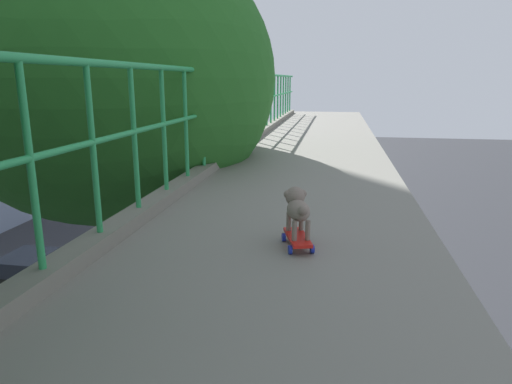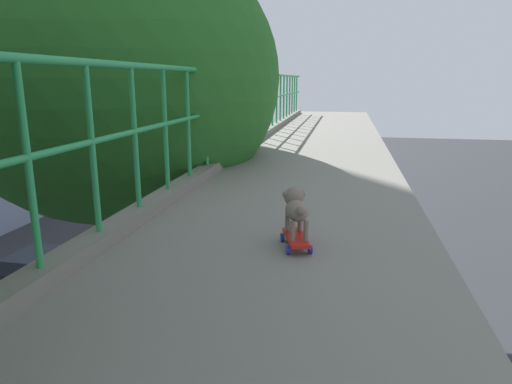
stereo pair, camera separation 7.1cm
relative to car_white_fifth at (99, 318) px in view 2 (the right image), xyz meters
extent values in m
cylinder|color=green|center=(4.89, -8.45, 6.11)|extent=(0.04, 0.04, 1.19)
cylinder|color=green|center=(4.89, -7.78, 6.11)|extent=(0.04, 0.04, 1.19)
cylinder|color=green|center=(4.89, -7.11, 6.11)|extent=(0.04, 0.04, 1.19)
cylinder|color=green|center=(4.89, -6.43, 6.11)|extent=(0.04, 0.04, 1.19)
cylinder|color=green|center=(4.89, -5.76, 6.11)|extent=(0.04, 0.04, 1.19)
cylinder|color=green|center=(4.89, -5.09, 6.11)|extent=(0.04, 0.04, 1.19)
cylinder|color=green|center=(4.89, -4.41, 6.11)|extent=(0.04, 0.04, 1.19)
cylinder|color=green|center=(4.89, -3.74, 6.11)|extent=(0.04, 0.04, 1.19)
cylinder|color=green|center=(4.89, -3.07, 6.11)|extent=(0.04, 0.04, 1.19)
cylinder|color=green|center=(4.89, -2.39, 6.11)|extent=(0.04, 0.04, 1.19)
cylinder|color=green|center=(4.89, -1.72, 6.11)|extent=(0.04, 0.04, 1.19)
cylinder|color=green|center=(4.89, -1.05, 6.11)|extent=(0.04, 0.04, 1.19)
cylinder|color=green|center=(4.89, -0.37, 6.11)|extent=(0.04, 0.04, 1.19)
cylinder|color=green|center=(4.89, 0.30, 6.11)|extent=(0.04, 0.04, 1.19)
cylinder|color=green|center=(4.89, 0.97, 6.11)|extent=(0.04, 0.04, 1.19)
cylinder|color=green|center=(4.89, 1.65, 6.11)|extent=(0.04, 0.04, 1.19)
cylinder|color=green|center=(4.89, 2.32, 6.11)|extent=(0.04, 0.04, 1.19)
cylinder|color=green|center=(4.89, 2.99, 6.11)|extent=(0.04, 0.04, 1.19)
cylinder|color=green|center=(4.89, 3.67, 6.11)|extent=(0.04, 0.04, 1.19)
cylinder|color=green|center=(4.89, 4.34, 6.11)|extent=(0.04, 0.04, 1.19)
cylinder|color=green|center=(4.89, 5.01, 6.11)|extent=(0.04, 0.04, 1.19)
cylinder|color=green|center=(4.89, 5.69, 6.11)|extent=(0.04, 0.04, 1.19)
cube|color=silver|center=(0.00, 0.06, -0.16)|extent=(1.67, 4.35, 0.73)
cube|color=#1E232B|center=(0.00, -0.19, 0.52)|extent=(1.39, 2.17, 0.62)
cylinder|color=black|center=(0.79, 1.48, -0.38)|extent=(0.22, 0.66, 0.66)
cylinder|color=black|center=(-0.79, 1.48, -0.38)|extent=(0.22, 0.66, 0.66)
cylinder|color=black|center=(0.79, -1.36, -0.38)|extent=(0.22, 0.66, 0.66)
cylinder|color=black|center=(-0.79, -1.36, -0.38)|extent=(0.22, 0.66, 0.66)
cube|color=black|center=(-3.73, 2.26, -0.12)|extent=(1.64, 4.25, 0.71)
cube|color=#1E232B|center=(-3.73, 2.38, 0.50)|extent=(1.44, 1.75, 0.53)
cylinder|color=black|center=(-2.95, 0.84, -0.36)|extent=(0.19, 0.69, 0.69)
cylinder|color=black|center=(-2.95, 3.69, -0.36)|extent=(0.19, 0.69, 0.69)
cylinder|color=black|center=(-4.50, 3.69, -0.36)|extent=(0.19, 0.69, 0.69)
cube|color=white|center=(-3.95, 17.79, 1.14)|extent=(2.59, 10.89, 3.13)
cube|color=black|center=(-3.95, 17.79, 1.69)|extent=(2.61, 10.02, 0.70)
cylinder|color=black|center=(-2.71, 21.60, -0.23)|extent=(0.28, 0.96, 0.96)
cylinder|color=black|center=(-5.20, 21.60, -0.23)|extent=(0.28, 0.96, 0.96)
cylinder|color=black|center=(-2.71, 14.80, -0.23)|extent=(0.28, 0.96, 0.96)
cylinder|color=black|center=(-5.20, 14.80, -0.23)|extent=(0.28, 0.96, 0.96)
cylinder|color=brown|center=(2.96, -3.72, 2.23)|extent=(0.47, 0.47, 5.87)
ellipsoid|color=#286924|center=(2.96, -3.72, 6.61)|extent=(5.28, 5.28, 4.64)
cube|color=red|center=(6.30, -7.53, 5.48)|extent=(0.25, 0.43, 0.02)
cylinder|color=#192BAD|center=(6.34, -7.39, 5.43)|extent=(0.04, 0.07, 0.06)
cylinder|color=#192BAD|center=(6.19, -7.43, 5.43)|extent=(0.04, 0.07, 0.06)
cylinder|color=#192BAD|center=(6.42, -7.64, 5.43)|extent=(0.04, 0.07, 0.06)
cylinder|color=#192BAD|center=(6.27, -7.68, 5.43)|extent=(0.04, 0.07, 0.06)
cylinder|color=#796B5E|center=(6.32, -7.40, 5.56)|extent=(0.04, 0.04, 0.14)
cylinder|color=#796B5E|center=(6.23, -7.42, 5.56)|extent=(0.04, 0.04, 0.14)
cylinder|color=#796B5E|center=(6.38, -7.61, 5.56)|extent=(0.04, 0.04, 0.14)
cylinder|color=#796B5E|center=(6.29, -7.64, 5.56)|extent=(0.04, 0.04, 0.14)
ellipsoid|color=#796B5E|center=(6.30, -7.52, 5.68)|extent=(0.24, 0.33, 0.14)
sphere|color=#796B5E|center=(6.27, -7.40, 5.75)|extent=(0.15, 0.15, 0.15)
ellipsoid|color=slate|center=(6.25, -7.33, 5.74)|extent=(0.07, 0.08, 0.04)
sphere|color=#796B5E|center=(6.32, -7.38, 5.77)|extent=(0.06, 0.06, 0.06)
sphere|color=#796B5E|center=(6.22, -7.41, 5.77)|extent=(0.06, 0.06, 0.06)
sphere|color=#796B5E|center=(6.35, -7.67, 5.72)|extent=(0.07, 0.07, 0.07)
camera|label=1|loc=(6.55, -10.70, 6.59)|focal=32.10mm
camera|label=2|loc=(6.62, -10.68, 6.59)|focal=32.10mm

